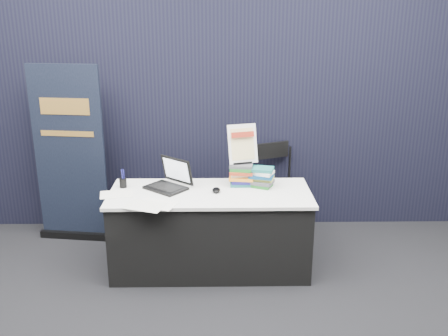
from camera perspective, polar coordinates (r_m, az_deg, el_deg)
The scene contains 15 objects.
floor at distance 4.30m, azimuth -1.59°, elevation -14.77°, with size 8.00×8.00×0.00m, color black.
wall_back at distance 7.65m, azimuth -1.38°, elevation 13.55°, with size 8.00×0.02×3.50m, color #B2AFA8.
drape_partition at distance 5.34m, azimuth -1.52°, elevation 5.75°, with size 6.00×0.08×2.40m, color black.
display_table at distance 4.60m, azimuth -1.56°, elevation -7.11°, with size 1.80×0.75×0.75m.
laptop at distance 4.58m, azimuth -6.65°, elevation -1.47°, with size 0.43×0.47×0.27m.
mouse at distance 4.45m, azimuth -0.89°, elevation -2.53°, with size 0.07×0.12×0.04m, color black.
brochure_left at distance 4.50m, azimuth -12.17°, elevation -2.93°, with size 0.29×0.20×0.00m, color silver.
brochure_mid at distance 4.22m, azimuth -7.64°, elevation -4.11°, with size 0.31×0.22×0.00m, color silver.
brochure_right at distance 4.20m, azimuth -8.96°, elevation -4.29°, with size 0.32×0.23×0.00m, color silver.
pen_cup at distance 4.65m, azimuth -11.46°, elevation -1.68°, with size 0.07×0.07×0.09m, color black.
book_stack_tall at distance 4.60m, azimuth 2.12°, elevation -0.73°, with size 0.23×0.19×0.20m.
book_stack_short at distance 4.58m, azimuth 4.28°, elevation -1.02°, with size 0.25×0.22×0.18m.
info_sign at distance 4.55m, azimuth 2.14°, elevation 2.71°, with size 0.29×0.17×0.37m.
pullup_banner at distance 5.28m, azimuth -17.12°, elevation 0.34°, with size 0.77×0.20×1.81m.
stacking_chair at distance 5.23m, azimuth 5.43°, elevation -2.14°, with size 0.57×0.59×0.97m.
Camera 1 is at (0.06, -3.62, 2.31)m, focal length 40.00 mm.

